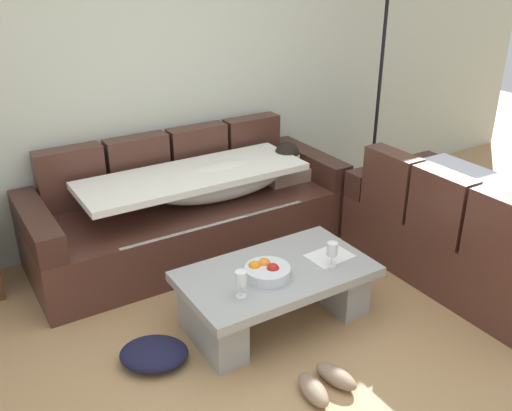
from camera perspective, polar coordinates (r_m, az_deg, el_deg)
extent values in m
plane|color=#AB8354|center=(3.34, 3.34, -16.72)|extent=(14.00, 14.00, 0.00)
cube|color=beige|center=(4.51, -12.43, 13.22)|extent=(9.00, 0.10, 2.70)
cube|color=#492920|center=(4.45, -6.50, -2.07)|extent=(2.44, 0.92, 0.42)
cube|color=#492920|center=(4.38, -18.22, 2.64)|extent=(0.49, 0.16, 0.46)
cube|color=#492920|center=(4.52, -11.86, 4.02)|extent=(0.49, 0.16, 0.46)
cube|color=#492920|center=(4.70, -5.92, 5.26)|extent=(0.49, 0.16, 0.46)
cube|color=#492920|center=(4.94, -0.46, 6.35)|extent=(0.49, 0.16, 0.46)
cube|color=#3A2119|center=(4.03, -21.35, -1.83)|extent=(0.18, 0.92, 0.20)
cube|color=#3A2119|center=(4.87, 5.42, 4.35)|extent=(0.18, 0.92, 0.20)
cube|color=gray|center=(4.73, 2.84, 3.22)|extent=(0.36, 0.28, 0.11)
sphere|color=beige|center=(4.64, 3.16, 4.90)|extent=(0.21, 0.21, 0.21)
sphere|color=black|center=(4.63, 3.17, 5.25)|extent=(0.20, 0.20, 0.20)
ellipsoid|color=silver|center=(4.37, -3.58, 2.52)|extent=(1.10, 0.44, 0.28)
cube|color=silver|center=(4.21, -6.38, 3.03)|extent=(1.70, 0.60, 0.05)
cube|color=silver|center=(4.09, -3.83, -4.18)|extent=(1.44, 0.04, 0.38)
cube|color=#492920|center=(4.38, 20.77, -4.12)|extent=(0.92, 1.77, 0.42)
cube|color=#492920|center=(3.67, 23.67, -2.59)|extent=(0.16, 0.44, 0.46)
cube|color=#492920|center=(3.92, 18.24, 0.01)|extent=(0.16, 0.44, 0.46)
cube|color=#492920|center=(4.20, 13.50, 2.28)|extent=(0.16, 0.44, 0.46)
cube|color=#3A2119|center=(4.72, 13.92, 3.02)|extent=(0.92, 0.18, 0.20)
ellipsoid|color=silver|center=(4.33, 20.88, 0.64)|extent=(0.44, 0.85, 0.28)
cube|color=silver|center=(4.25, 22.26, 1.47)|extent=(0.60, 1.29, 0.05)
cube|color=silver|center=(4.71, 24.16, -2.43)|extent=(0.04, 1.10, 0.38)
cube|color=#9A9C99|center=(3.54, 2.08, -6.93)|extent=(1.20, 0.68, 0.06)
cube|color=#9A9C99|center=(3.45, -4.48, -11.71)|extent=(0.20, 0.54, 0.32)
cube|color=#9A9C99|center=(3.88, 7.75, -7.38)|extent=(0.20, 0.54, 0.32)
cylinder|color=silver|center=(3.43, 1.16, -6.78)|extent=(0.28, 0.28, 0.07)
sphere|color=orange|center=(3.46, 0.85, -5.98)|extent=(0.08, 0.08, 0.08)
sphere|color=red|center=(3.41, 1.72, -6.50)|extent=(0.08, 0.08, 0.08)
sphere|color=orange|center=(3.43, -0.15, -6.26)|extent=(0.08, 0.08, 0.08)
cylinder|color=silver|center=(3.27, -1.51, -9.13)|extent=(0.06, 0.06, 0.01)
cylinder|color=silver|center=(3.25, -1.52, -8.54)|extent=(0.01, 0.01, 0.07)
cylinder|color=silver|center=(3.21, -1.54, -7.35)|extent=(0.07, 0.07, 0.08)
cylinder|color=silver|center=(3.59, 7.61, -6.05)|extent=(0.06, 0.06, 0.01)
cylinder|color=silver|center=(3.57, 7.65, -5.50)|extent=(0.01, 0.01, 0.07)
cylinder|color=silver|center=(3.53, 7.72, -4.37)|extent=(0.07, 0.07, 0.08)
cube|color=white|center=(3.69, 7.47, -5.12)|extent=(0.29, 0.23, 0.01)
cylinder|color=black|center=(5.66, 11.44, 1.37)|extent=(0.28, 0.28, 0.02)
cylinder|color=black|center=(5.37, 12.25, 10.32)|extent=(0.03, 0.03, 1.80)
ellipsoid|color=#8C7259|center=(3.19, 5.81, -18.05)|extent=(0.16, 0.29, 0.09)
ellipsoid|color=#8C7259|center=(3.28, 8.09, -16.73)|extent=(0.18, 0.29, 0.09)
ellipsoid|color=#191933|center=(3.43, -10.27, -14.54)|extent=(0.51, 0.49, 0.12)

